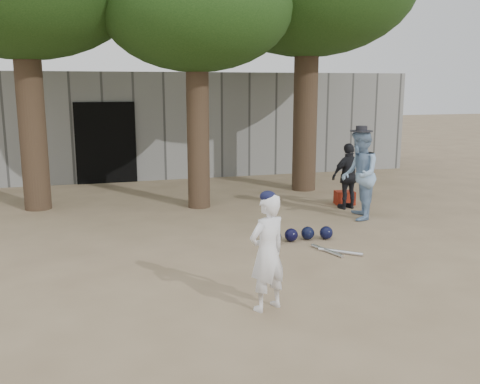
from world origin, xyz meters
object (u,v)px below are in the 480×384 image
object	(u,v)px
boy_player	(267,253)
spectator_blue	(360,175)
spectator_dark	(349,176)
red_bag	(345,198)

from	to	relation	value
boy_player	spectator_blue	xyz separation A→B (m)	(3.21, 3.65, 0.19)
boy_player	spectator_dark	distance (m)	5.70
spectator_blue	red_bag	size ratio (longest dim) A/B	4.27
spectator_blue	spectator_dark	distance (m)	0.94
spectator_dark	red_bag	xyz separation A→B (m)	(0.13, 0.40, -0.56)
boy_player	red_bag	distance (m)	6.12
spectator_blue	red_bag	xyz separation A→B (m)	(0.37, 1.29, -0.75)
spectator_dark	red_bag	size ratio (longest dim) A/B	3.40
spectator_dark	spectator_blue	bearing A→B (deg)	66.02
boy_player	spectator_blue	size ratio (longest dim) A/B	0.79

